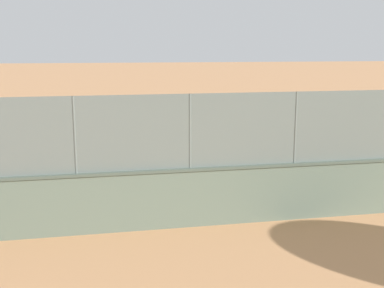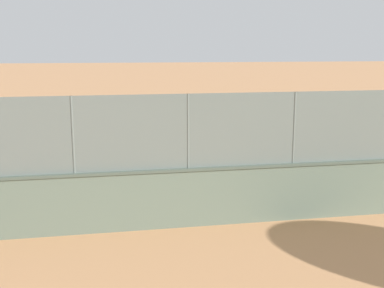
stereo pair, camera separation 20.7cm
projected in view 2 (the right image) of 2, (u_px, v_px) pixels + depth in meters
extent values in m
plane|color=tan|center=(132.00, 142.00, 27.31)|extent=(260.00, 260.00, 0.00)
cube|color=slate|center=(241.00, 195.00, 14.85)|extent=(29.86, 0.92, 1.71)
cube|color=#4D594D|center=(241.00, 167.00, 14.67)|extent=(29.86, 0.98, 0.08)
cube|color=slate|center=(242.00, 130.00, 14.45)|extent=(29.26, 0.66, 2.18)
cylinder|color=slate|center=(294.00, 128.00, 14.74)|extent=(0.07, 0.07, 2.18)
cylinder|color=slate|center=(188.00, 131.00, 14.15)|extent=(0.07, 0.07, 2.18)
cylinder|color=slate|center=(73.00, 135.00, 13.55)|extent=(0.07, 0.07, 2.18)
cylinder|color=#591919|center=(81.00, 138.00, 26.64)|extent=(0.21, 0.21, 0.73)
cylinder|color=#591919|center=(84.00, 138.00, 26.50)|extent=(0.21, 0.21, 0.73)
cylinder|color=white|center=(82.00, 127.00, 26.44)|extent=(0.48, 0.48, 0.54)
cylinder|color=tan|center=(78.00, 124.00, 26.57)|extent=(0.46, 0.39, 0.16)
cylinder|color=tan|center=(80.00, 126.00, 26.02)|extent=(0.46, 0.39, 0.16)
sphere|color=tan|center=(82.00, 120.00, 26.37)|extent=(0.21, 0.21, 0.21)
cylinder|color=white|center=(82.00, 118.00, 26.35)|extent=(0.31, 0.31, 0.05)
cylinder|color=black|center=(78.00, 126.00, 25.89)|extent=(0.26, 0.21, 0.04)
ellipsoid|color=#333338|center=(74.00, 127.00, 25.73)|extent=(0.25, 0.21, 0.24)
cylinder|color=#B2B2B2|center=(247.00, 147.00, 24.18)|extent=(0.18, 0.18, 0.79)
cylinder|color=#B2B2B2|center=(243.00, 147.00, 24.19)|extent=(0.18, 0.18, 0.79)
cylinder|color=beige|center=(246.00, 133.00, 24.05)|extent=(0.41, 0.41, 0.59)
cylinder|color=#936B4C|center=(252.00, 131.00, 24.05)|extent=(0.22, 0.56, 0.17)
cylinder|color=#936B4C|center=(239.00, 130.00, 24.34)|extent=(0.22, 0.56, 0.17)
sphere|color=#936B4C|center=(246.00, 125.00, 23.97)|extent=(0.22, 0.22, 0.22)
cylinder|color=navy|center=(246.00, 123.00, 23.95)|extent=(0.28, 0.28, 0.05)
cylinder|color=black|center=(221.00, 188.00, 17.12)|extent=(0.19, 0.19, 0.84)
cylinder|color=black|center=(215.00, 189.00, 17.03)|extent=(0.19, 0.19, 0.84)
cylinder|color=white|center=(218.00, 168.00, 16.93)|extent=(0.42, 0.42, 0.62)
cylinder|color=tan|center=(226.00, 164.00, 17.08)|extent=(0.25, 0.59, 0.17)
cylinder|color=tan|center=(206.00, 164.00, 17.04)|extent=(0.25, 0.59, 0.17)
sphere|color=tan|center=(218.00, 156.00, 16.85)|extent=(0.24, 0.24, 0.24)
cylinder|color=navy|center=(218.00, 153.00, 16.83)|extent=(0.31, 0.31, 0.05)
cylinder|color=black|center=(204.00, 163.00, 17.20)|extent=(0.12, 0.30, 0.04)
ellipsoid|color=#333338|center=(201.00, 161.00, 17.39)|extent=(0.11, 0.30, 0.24)
sphere|color=white|center=(95.00, 147.00, 25.67)|extent=(0.17, 0.17, 0.17)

